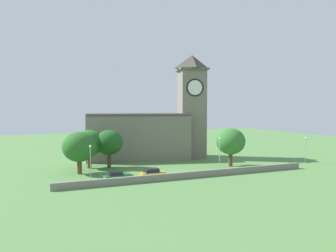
% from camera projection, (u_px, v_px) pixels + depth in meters
% --- Properties ---
extents(ground_plane, '(200.00, 200.00, 0.00)m').
position_uv_depth(ground_plane, '(153.00, 162.00, 85.17)').
color(ground_plane, '#517F42').
extents(church, '(31.94, 17.78, 26.56)m').
position_uv_depth(church, '(151.00, 129.00, 91.39)').
color(church, slate).
rests_on(church, ground).
extents(quay_barrier, '(51.01, 0.70, 1.25)m').
position_uv_depth(quay_barrier, '(193.00, 175.00, 66.67)').
color(quay_barrier, gray).
rests_on(quay_barrier, ground).
extents(car_green, '(4.47, 2.39, 1.67)m').
position_uv_depth(car_green, '(116.00, 176.00, 64.15)').
color(car_green, '#1E6B38').
rests_on(car_green, ground).
extents(car_yellow, '(4.84, 2.49, 1.90)m').
position_uv_depth(car_yellow, '(152.00, 174.00, 66.02)').
color(car_yellow, gold).
rests_on(car_yellow, ground).
extents(streetlamp_west_end, '(0.44, 0.44, 6.46)m').
position_uv_depth(streetlamp_west_end, '(90.00, 157.00, 63.98)').
color(streetlamp_west_end, '#9EA0A5').
rests_on(streetlamp_west_end, ground).
extents(streetlamp_west_mid, '(0.44, 0.44, 6.92)m').
position_uv_depth(streetlamp_west_mid, '(220.00, 148.00, 74.38)').
color(streetlamp_west_mid, '#9EA0A5').
rests_on(streetlamp_west_mid, ground).
extents(streetlamp_central, '(0.44, 0.44, 6.12)m').
position_uv_depth(streetlamp_central, '(306.00, 145.00, 84.07)').
color(streetlamp_central, '#9EA0A5').
rests_on(streetlamp_central, ground).
extents(tree_riverside_east, '(6.00, 6.00, 8.25)m').
position_uv_depth(tree_riverside_east, '(109.00, 143.00, 77.26)').
color(tree_riverside_east, brown).
rests_on(tree_riverside_east, ground).
extents(tree_churchyard, '(6.49, 6.49, 8.51)m').
position_uv_depth(tree_churchyard, '(231.00, 141.00, 79.39)').
color(tree_churchyard, brown).
rests_on(tree_churchyard, ground).
extents(tree_riverside_west, '(6.63, 6.63, 8.38)m').
position_uv_depth(tree_riverside_west, '(79.00, 147.00, 70.40)').
color(tree_riverside_west, brown).
rests_on(tree_riverside_west, ground).
extents(tree_by_tower, '(6.18, 6.18, 8.32)m').
position_uv_depth(tree_by_tower, '(89.00, 143.00, 76.78)').
color(tree_by_tower, brown).
rests_on(tree_by_tower, ground).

